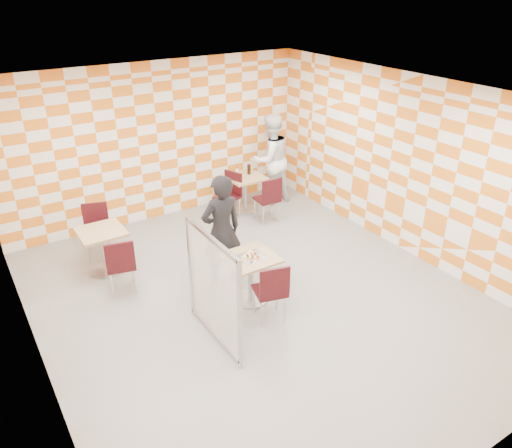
# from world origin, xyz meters

# --- Properties ---
(room_shell) EXTENTS (7.00, 7.00, 7.00)m
(room_shell) POSITION_xyz_m (0.00, 0.54, 1.50)
(room_shell) COLOR gray
(room_shell) RESTS_ON ground
(main_table) EXTENTS (0.70, 0.70, 0.75)m
(main_table) POSITION_xyz_m (-0.09, 0.04, 0.51)
(main_table) COLOR tan
(main_table) RESTS_ON ground
(second_table) EXTENTS (0.70, 0.70, 0.75)m
(second_table) POSITION_xyz_m (1.49, 2.77, 0.51)
(second_table) COLOR tan
(second_table) RESTS_ON ground
(empty_table) EXTENTS (0.70, 0.70, 0.75)m
(empty_table) POSITION_xyz_m (-1.65, 1.99, 0.51)
(empty_table) COLOR tan
(empty_table) RESTS_ON ground
(chair_main_front) EXTENTS (0.52, 0.52, 0.92)m
(chair_main_front) POSITION_xyz_m (-0.12, -0.55, 0.54)
(chair_main_front) COLOR #330A0F
(chair_main_front) RESTS_ON ground
(chair_second_front) EXTENTS (0.45, 0.46, 0.92)m
(chair_second_front) POSITION_xyz_m (1.60, 2.07, 0.54)
(chair_second_front) COLOR #330A0F
(chair_second_front) RESTS_ON ground
(chair_second_side) EXTENTS (0.55, 0.54, 0.92)m
(chair_second_side) POSITION_xyz_m (1.09, 2.69, 0.54)
(chair_second_side) COLOR #330A0F
(chair_second_side) RESTS_ON ground
(chair_empty_near) EXTENTS (0.50, 0.51, 0.92)m
(chair_empty_near) POSITION_xyz_m (-1.63, 1.22, 0.54)
(chair_empty_near) COLOR #330A0F
(chair_empty_near) RESTS_ON ground
(chair_empty_far) EXTENTS (0.53, 0.54, 0.92)m
(chair_empty_far) POSITION_xyz_m (-1.57, 2.61, 0.54)
(chair_empty_far) COLOR #330A0F
(chair_empty_far) RESTS_ON ground
(partition) EXTENTS (0.08, 1.38, 1.55)m
(partition) POSITION_xyz_m (-0.96, -0.45, 0.79)
(partition) COLOR white
(partition) RESTS_ON ground
(man_dark) EXTENTS (0.66, 0.44, 1.79)m
(man_dark) POSITION_xyz_m (-0.19, 0.71, 0.89)
(man_dark) COLOR black
(man_dark) RESTS_ON ground
(man_white) EXTENTS (0.94, 0.74, 1.89)m
(man_white) POSITION_xyz_m (2.16, 2.88, 0.95)
(man_white) COLOR white
(man_white) RESTS_ON ground
(pizza_on_foil) EXTENTS (0.40, 0.40, 0.04)m
(pizza_on_foil) POSITION_xyz_m (-0.09, 0.02, 0.77)
(pizza_on_foil) COLOR silver
(pizza_on_foil) RESTS_ON main_table
(sport_bottle) EXTENTS (0.06, 0.06, 0.20)m
(sport_bottle) POSITION_xyz_m (1.36, 2.87, 0.84)
(sport_bottle) COLOR white
(sport_bottle) RESTS_ON second_table
(soda_bottle) EXTENTS (0.07, 0.07, 0.23)m
(soda_bottle) POSITION_xyz_m (1.62, 2.84, 0.85)
(soda_bottle) COLOR black
(soda_bottle) RESTS_ON second_table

